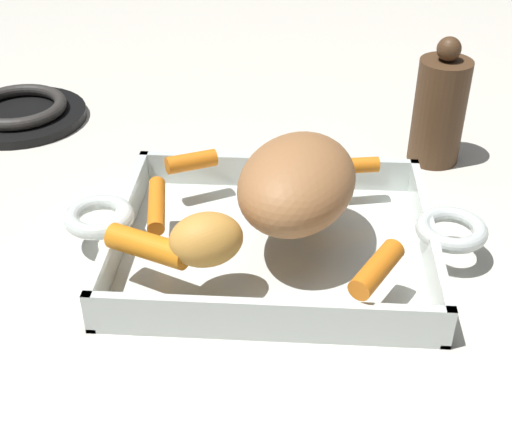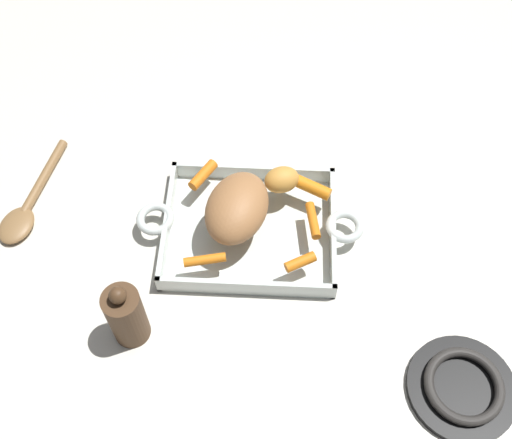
{
  "view_description": "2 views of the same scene",
  "coord_description": "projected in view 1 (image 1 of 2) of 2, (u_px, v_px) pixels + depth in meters",
  "views": [
    {
      "loc": [
        0.02,
        -0.51,
        0.38
      ],
      "look_at": [
        -0.01,
        -0.02,
        0.05
      ],
      "focal_mm": 49.42,
      "sensor_mm": 36.0,
      "label": 1
    },
    {
      "loc": [
        -0.04,
        0.55,
        0.9
      ],
      "look_at": [
        -0.01,
        0.01,
        0.06
      ],
      "focal_mm": 44.11,
      "sensor_mm": 36.0,
      "label": 2
    }
  ],
  "objects": [
    {
      "name": "ground_plane",
      "position": [
        272.0,
        252.0,
        0.64
      ],
      "size": [
        2.18,
        2.18,
        0.0
      ],
      "primitive_type": "plane",
      "color": "silver"
    },
    {
      "name": "roasting_dish",
      "position": [
        273.0,
        241.0,
        0.63
      ],
      "size": [
        0.37,
        0.23,
        0.04
      ],
      "color": "silver",
      "rests_on": "ground_plane"
    },
    {
      "name": "pork_roast",
      "position": [
        297.0,
        182.0,
        0.59
      ],
      "size": [
        0.13,
        0.16,
        0.07
      ],
      "primitive_type": "ellipsoid",
      "rotation": [
        0.0,
        0.0,
        1.29
      ],
      "color": "#A76F42",
      "rests_on": "roasting_dish"
    },
    {
      "name": "baby_carrot_short",
      "position": [
        377.0,
        269.0,
        0.54
      ],
      "size": [
        0.05,
        0.06,
        0.02
      ],
      "primitive_type": "cylinder",
      "rotation": [
        1.54,
        0.0,
        2.61
      ],
      "color": "orange",
      "rests_on": "roasting_dish"
    },
    {
      "name": "baby_carrot_long",
      "position": [
        191.0,
        162.0,
        0.68
      ],
      "size": [
        0.05,
        0.04,
        0.02
      ],
      "primitive_type": "cylinder",
      "rotation": [
        1.6,
        0.0,
        2.05
      ],
      "color": "orange",
      "rests_on": "roasting_dish"
    },
    {
      "name": "baby_carrot_northwest",
      "position": [
        157.0,
        204.0,
        0.62
      ],
      "size": [
        0.03,
        0.07,
        0.02
      ],
      "primitive_type": "cylinder",
      "rotation": [
        1.49,
        0.0,
        3.3
      ],
      "color": "orange",
      "rests_on": "roasting_dish"
    },
    {
      "name": "baby_carrot_center_left",
      "position": [
        148.0,
        246.0,
        0.56
      ],
      "size": [
        0.07,
        0.05,
        0.02
      ],
      "primitive_type": "cylinder",
      "rotation": [
        1.53,
        0.0,
        1.14
      ],
      "color": "orange",
      "rests_on": "roasting_dish"
    },
    {
      "name": "baby_carrot_southeast",
      "position": [
        345.0,
        166.0,
        0.67
      ],
      "size": [
        0.07,
        0.03,
        0.02
      ],
      "primitive_type": "cylinder",
      "rotation": [
        1.59,
        0.0,
        1.77
      ],
      "color": "orange",
      "rests_on": "roasting_dish"
    },
    {
      "name": "potato_halved",
      "position": [
        206.0,
        240.0,
        0.55
      ],
      "size": [
        0.07,
        0.06,
        0.04
      ],
      "primitive_type": "ellipsoid",
      "rotation": [
        0.0,
        0.0,
        3.48
      ],
      "color": "gold",
      "rests_on": "roasting_dish"
    },
    {
      "name": "stove_burner_rear",
      "position": [
        20.0,
        112.0,
        0.85
      ],
      "size": [
        0.16,
        0.16,
        0.03
      ],
      "color": "black",
      "rests_on": "ground_plane"
    },
    {
      "name": "pepper_mill",
      "position": [
        439.0,
        109.0,
        0.75
      ],
      "size": [
        0.05,
        0.05,
        0.14
      ],
      "color": "#4C331E",
      "rests_on": "ground_plane"
    }
  ]
}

